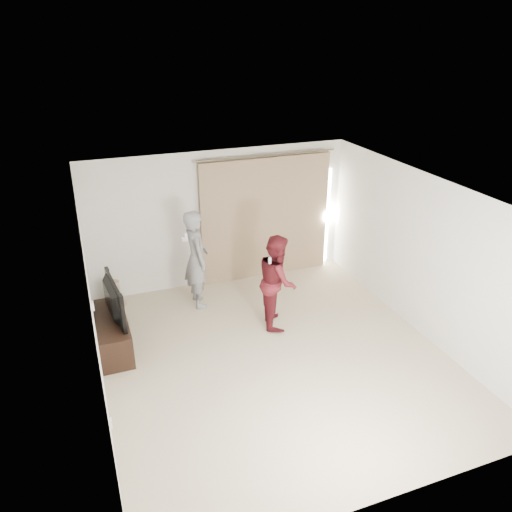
{
  "coord_description": "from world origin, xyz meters",
  "views": [
    {
      "loc": [
        -2.47,
        -5.76,
        4.59
      ],
      "look_at": [
        0.14,
        1.2,
        1.16
      ],
      "focal_mm": 35.0,
      "sensor_mm": 36.0,
      "label": 1
    }
  ],
  "objects_px": {
    "tv": "(108,301)",
    "tv_console": "(113,333)",
    "person_man": "(196,259)",
    "person_woman": "(277,281)"
  },
  "relations": [
    {
      "from": "tv",
      "to": "tv_console",
      "type": "bearing_deg",
      "value": -0.0
    },
    {
      "from": "person_man",
      "to": "person_woman",
      "type": "bearing_deg",
      "value": -45.48
    },
    {
      "from": "tv_console",
      "to": "tv",
      "type": "distance_m",
      "value": 0.58
    },
    {
      "from": "tv_console",
      "to": "person_woman",
      "type": "bearing_deg",
      "value": -4.85
    },
    {
      "from": "tv",
      "to": "person_woman",
      "type": "height_order",
      "value": "person_woman"
    },
    {
      "from": "tv",
      "to": "person_man",
      "type": "height_order",
      "value": "person_man"
    },
    {
      "from": "person_man",
      "to": "person_woman",
      "type": "height_order",
      "value": "person_man"
    },
    {
      "from": "tv_console",
      "to": "person_woman",
      "type": "xyz_separation_m",
      "value": [
        2.67,
        -0.23,
        0.53
      ]
    },
    {
      "from": "tv_console",
      "to": "person_man",
      "type": "bearing_deg",
      "value": 28.63
    },
    {
      "from": "tv_console",
      "to": "person_woman",
      "type": "distance_m",
      "value": 2.73
    }
  ]
}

